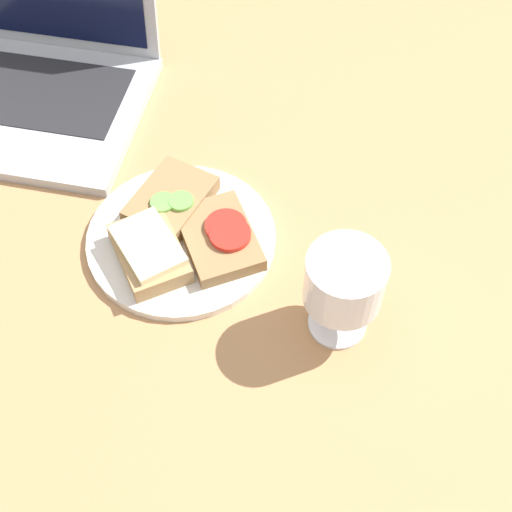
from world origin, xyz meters
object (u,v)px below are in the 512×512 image
Objects in this scene: sandwich_with_cucumber at (171,200)px; laptop at (31,68)px; sandwich_with_cheese at (149,251)px; plate at (181,238)px; wine_glass at (344,283)px; sandwich_with_tomato at (220,237)px.

laptop reaches higher than sandwich_with_cucumber.
laptop is (-24.53, 26.01, 1.43)cm from sandwich_with_cheese.
wine_glass is (20.02, -7.76, 7.87)cm from plate.
sandwich_with_cucumber is (-2.22, 4.17, 1.71)cm from plate.
sandwich_with_cheese is (-2.53, -4.06, 2.09)cm from plate.
sandwich_with_cucumber reaches higher than sandwich_with_tomato.
sandwich_with_tomato is at bearing -30.86° from sandwich_with_cucumber.
sandwich_with_cheese is 35.78cm from laptop.
laptop is (-24.84, 17.79, 1.81)cm from sandwich_with_cucumber.
sandwich_with_cheese is at bearing -92.16° from sandwich_with_cucumber.
sandwich_with_cheese is 23.57cm from wine_glass.
laptop reaches higher than wine_glass.
wine_glass is 0.37× the size of laptop.
sandwich_with_cucumber is 25.98cm from wine_glass.
sandwich_with_cheese is 1.05× the size of wine_glass.
sandwich_with_cheese is at bearing -152.10° from sandwich_with_tomato.
sandwich_with_cheese is 0.91× the size of sandwich_with_tomato.
laptop reaches higher than sandwich_with_cheese.
plate is 1.90× the size of wine_glass.
laptop reaches higher than sandwich_with_tomato.
sandwich_with_tomato is (4.93, -0.11, 1.69)cm from plate.
plate is 0.71× the size of laptop.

